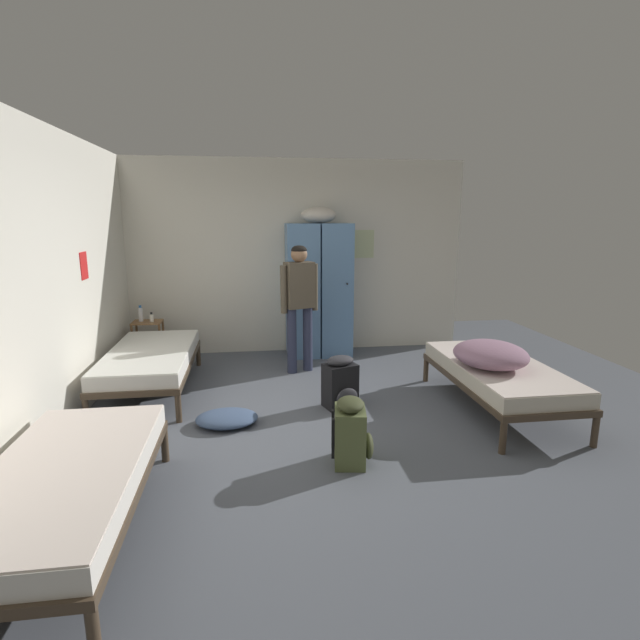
{
  "coord_description": "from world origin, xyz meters",
  "views": [
    {
      "loc": [
        -0.65,
        -4.36,
        1.95
      ],
      "look_at": [
        0.0,
        0.26,
        0.95
      ],
      "focal_mm": 27.35,
      "sensor_mm": 36.0,
      "label": 1
    }
  ],
  "objects_px": {
    "water_bottle": "(141,314)",
    "clothes_pile_denim": "(227,418)",
    "person_traveler": "(299,297)",
    "bed_left_front": "(64,482)",
    "locker_bank": "(319,287)",
    "lotion_bottle": "(152,318)",
    "shelf_unit": "(148,338)",
    "bed_right": "(498,373)",
    "bedding_heap": "(490,354)",
    "backpack_olive": "(351,433)",
    "bed_left_rear": "(150,359)",
    "backpack_black": "(341,383)"
  },
  "relations": [
    {
      "from": "shelf_unit",
      "to": "backpack_olive",
      "type": "relative_size",
      "value": 1.04
    },
    {
      "from": "bed_left_front",
      "to": "lotion_bottle",
      "type": "distance_m",
      "value": 3.73
    },
    {
      "from": "bed_right",
      "to": "backpack_black",
      "type": "distance_m",
      "value": 1.61
    },
    {
      "from": "water_bottle",
      "to": "clothes_pile_denim",
      "type": "bearing_deg",
      "value": -61.29
    },
    {
      "from": "backpack_black",
      "to": "clothes_pile_denim",
      "type": "relative_size",
      "value": 0.93
    },
    {
      "from": "bed_right",
      "to": "bedding_heap",
      "type": "height_order",
      "value": "bedding_heap"
    },
    {
      "from": "shelf_unit",
      "to": "water_bottle",
      "type": "distance_m",
      "value": 0.33
    },
    {
      "from": "locker_bank",
      "to": "person_traveler",
      "type": "relative_size",
      "value": 1.29
    },
    {
      "from": "locker_bank",
      "to": "clothes_pile_denim",
      "type": "bearing_deg",
      "value": -117.72
    },
    {
      "from": "bedding_heap",
      "to": "locker_bank",
      "type": "bearing_deg",
      "value": 120.71
    },
    {
      "from": "person_traveler",
      "to": "bedding_heap",
      "type": "bearing_deg",
      "value": -42.59
    },
    {
      "from": "locker_bank",
      "to": "bedding_heap",
      "type": "xyz_separation_m",
      "value": [
        1.39,
        -2.34,
        -0.36
      ]
    },
    {
      "from": "locker_bank",
      "to": "shelf_unit",
      "type": "bearing_deg",
      "value": -177.95
    },
    {
      "from": "bedding_heap",
      "to": "lotion_bottle",
      "type": "bearing_deg",
      "value": 148.68
    },
    {
      "from": "bed_left_front",
      "to": "clothes_pile_denim",
      "type": "distance_m",
      "value": 1.83
    },
    {
      "from": "lotion_bottle",
      "to": "shelf_unit",
      "type": "bearing_deg",
      "value": 150.26
    },
    {
      "from": "locker_bank",
      "to": "backpack_black",
      "type": "bearing_deg",
      "value": -91.3
    },
    {
      "from": "water_bottle",
      "to": "clothes_pile_denim",
      "type": "xyz_separation_m",
      "value": [
        1.21,
        -2.21,
        -0.61
      ]
    },
    {
      "from": "backpack_olive",
      "to": "clothes_pile_denim",
      "type": "bearing_deg",
      "value": 139.29
    },
    {
      "from": "bed_left_rear",
      "to": "shelf_unit",
      "type": "bearing_deg",
      "value": 102.26
    },
    {
      "from": "shelf_unit",
      "to": "bed_right",
      "type": "height_order",
      "value": "shelf_unit"
    },
    {
      "from": "shelf_unit",
      "to": "bedding_heap",
      "type": "distance_m",
      "value": 4.36
    },
    {
      "from": "water_bottle",
      "to": "lotion_bottle",
      "type": "distance_m",
      "value": 0.17
    },
    {
      "from": "bed_right",
      "to": "person_traveler",
      "type": "relative_size",
      "value": 1.19
    },
    {
      "from": "bed_right",
      "to": "lotion_bottle",
      "type": "relative_size",
      "value": 14.71
    },
    {
      "from": "bed_left_rear",
      "to": "bed_left_front",
      "type": "relative_size",
      "value": 1.0
    },
    {
      "from": "person_traveler",
      "to": "water_bottle",
      "type": "xyz_separation_m",
      "value": [
        -2.06,
        0.68,
        -0.3
      ]
    },
    {
      "from": "lotion_bottle",
      "to": "bed_right",
      "type": "bearing_deg",
      "value": -29.38
    },
    {
      "from": "bed_right",
      "to": "backpack_olive",
      "type": "xyz_separation_m",
      "value": [
        -1.71,
        -0.9,
        -0.12
      ]
    },
    {
      "from": "shelf_unit",
      "to": "person_traveler",
      "type": "height_order",
      "value": "person_traveler"
    },
    {
      "from": "bed_right",
      "to": "backpack_olive",
      "type": "bearing_deg",
      "value": -152.26
    },
    {
      "from": "locker_bank",
      "to": "lotion_bottle",
      "type": "height_order",
      "value": "locker_bank"
    },
    {
      "from": "water_bottle",
      "to": "person_traveler",
      "type": "bearing_deg",
      "value": -18.37
    },
    {
      "from": "shelf_unit",
      "to": "backpack_olive",
      "type": "xyz_separation_m",
      "value": [
        2.16,
        -3.07,
        -0.09
      ]
    },
    {
      "from": "locker_bank",
      "to": "shelf_unit",
      "type": "relative_size",
      "value": 3.63
    },
    {
      "from": "backpack_olive",
      "to": "shelf_unit",
      "type": "bearing_deg",
      "value": 125.05
    },
    {
      "from": "person_traveler",
      "to": "backpack_olive",
      "type": "height_order",
      "value": "person_traveler"
    },
    {
      "from": "backpack_olive",
      "to": "clothes_pile_denim",
      "type": "distance_m",
      "value": 1.37
    },
    {
      "from": "bed_left_rear",
      "to": "locker_bank",
      "type": "bearing_deg",
      "value": 30.7
    },
    {
      "from": "bedding_heap",
      "to": "bed_left_rear",
      "type": "bearing_deg",
      "value": 162.25
    },
    {
      "from": "bed_left_rear",
      "to": "bed_right",
      "type": "bearing_deg",
      "value": -15.85
    },
    {
      "from": "bed_left_rear",
      "to": "bed_left_front",
      "type": "xyz_separation_m",
      "value": [
        0.0,
        -2.61,
        0.0
      ]
    },
    {
      "from": "bed_left_rear",
      "to": "lotion_bottle",
      "type": "xyz_separation_m",
      "value": [
        -0.18,
        1.11,
        0.25
      ]
    },
    {
      "from": "bed_right",
      "to": "backpack_olive",
      "type": "height_order",
      "value": "backpack_olive"
    },
    {
      "from": "clothes_pile_denim",
      "to": "water_bottle",
      "type": "bearing_deg",
      "value": 118.71
    },
    {
      "from": "bedding_heap",
      "to": "clothes_pile_denim",
      "type": "xyz_separation_m",
      "value": [
        -2.59,
        0.07,
        -0.55
      ]
    },
    {
      "from": "locker_bank",
      "to": "clothes_pile_denim",
      "type": "relative_size",
      "value": 3.51
    },
    {
      "from": "person_traveler",
      "to": "backpack_olive",
      "type": "bearing_deg",
      "value": -85.89
    },
    {
      "from": "bed_left_front",
      "to": "backpack_black",
      "type": "distance_m",
      "value": 2.75
    },
    {
      "from": "bed_left_front",
      "to": "water_bottle",
      "type": "distance_m",
      "value": 3.8
    }
  ]
}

